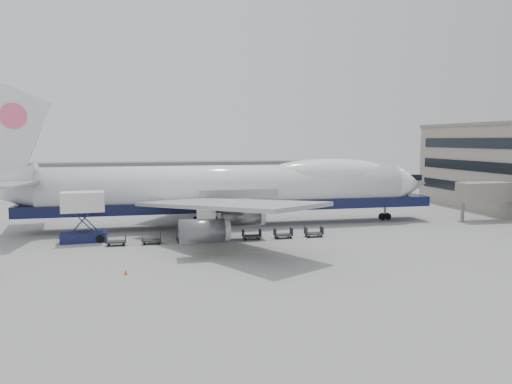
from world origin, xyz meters
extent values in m
plane|color=gray|center=(0.00, 0.00, 0.00)|extent=(260.00, 260.00, 0.00)
cube|color=gold|center=(0.00, -6.00, 0.01)|extent=(60.00, 0.15, 0.01)
cube|color=gray|center=(40.00, 8.00, 4.50)|extent=(9.00, 3.00, 3.00)
cylinder|color=slate|center=(36.00, 8.00, 1.50)|extent=(0.50, 0.50, 3.00)
cube|color=slate|center=(-10.00, 70.00, 3.50)|extent=(110.00, 8.00, 7.00)
cylinder|color=white|center=(0.00, 12.00, 5.70)|extent=(52.00, 6.40, 6.40)
cube|color=#0F153A|center=(1.00, 12.00, 3.14)|extent=(60.00, 5.76, 1.50)
cone|color=white|center=(29.00, 12.00, 5.70)|extent=(6.00, 6.40, 6.40)
cone|color=white|center=(-30.50, 12.00, 6.30)|extent=(9.00, 6.40, 6.40)
ellipsoid|color=white|center=(15.60, 12.00, 7.46)|extent=(20.67, 5.78, 4.56)
cube|color=white|center=(-29.00, 12.00, 13.20)|extent=(10.52, 0.50, 13.56)
cylinder|color=#FA618D|center=(-28.50, 12.00, 15.70)|extent=(3.40, 0.30, 3.40)
cube|color=#9EA0A3|center=(-3.00, -2.28, 5.10)|extent=(20.35, 26.74, 2.26)
cube|color=#9EA0A3|center=(-3.00, 26.28, 5.10)|extent=(20.35, 26.74, 2.26)
cylinder|color=#595B60|center=(-6.00, 31.00, 2.90)|extent=(4.80, 2.60, 2.60)
cylinder|color=#595B60|center=(0.00, 22.00, 2.90)|extent=(4.80, 2.60, 2.60)
cylinder|color=#595B60|center=(0.00, 2.00, 2.90)|extent=(4.80, 2.60, 2.60)
cylinder|color=#595B60|center=(-6.00, -7.00, 2.90)|extent=(4.80, 2.60, 2.60)
cylinder|color=slate|center=(25.00, 12.00, 1.25)|extent=(0.36, 0.36, 2.50)
cylinder|color=black|center=(25.00, 12.00, 0.55)|extent=(1.10, 0.45, 1.10)
cylinder|color=slate|center=(-3.00, 9.00, 1.25)|extent=(0.36, 0.36, 2.50)
cylinder|color=black|center=(-3.00, 9.00, 0.55)|extent=(1.10, 0.45, 1.10)
cylinder|color=slate|center=(-3.00, 15.00, 1.25)|extent=(0.36, 0.36, 2.50)
cylinder|color=black|center=(-3.00, 15.00, 0.55)|extent=(1.10, 0.45, 1.10)
cube|color=#171C45|center=(-19.34, 4.50, 0.61)|extent=(5.73, 3.09, 1.22)
cube|color=silver|center=(-19.34, 4.50, 5.00)|extent=(5.31, 3.27, 2.44)
cube|color=#171C45|center=(-19.34, 3.28, 2.80)|extent=(3.94, 0.43, 4.36)
cube|color=#171C45|center=(-19.34, 5.72, 2.80)|extent=(3.94, 0.43, 4.36)
cube|color=slate|center=(-19.34, 6.27, 5.00)|extent=(2.75, 1.54, 0.15)
cylinder|color=black|center=(-21.33, 3.39, 0.50)|extent=(1.00, 0.39, 1.00)
cylinder|color=black|center=(-21.33, 5.61, 0.50)|extent=(1.00, 0.39, 1.00)
cylinder|color=black|center=(-17.34, 3.39, 0.50)|extent=(1.00, 0.39, 1.00)
cylinder|color=black|center=(-17.34, 5.61, 0.50)|extent=(1.00, 0.39, 1.00)
cone|color=#EC460C|center=(-13.75, -12.29, 0.25)|extent=(0.32, 0.32, 0.50)
cube|color=#EC460C|center=(-13.75, -12.29, 0.01)|extent=(0.34, 0.34, 0.03)
cube|color=#2D2D30|center=(-15.34, 1.27, 0.45)|extent=(2.30, 1.35, 0.18)
cube|color=#2D2D30|center=(-16.44, 1.27, 0.85)|extent=(0.08, 1.35, 0.90)
cube|color=#2D2D30|center=(-14.24, 1.27, 0.85)|extent=(0.08, 1.35, 0.90)
cylinder|color=black|center=(-16.19, 0.72, 0.15)|extent=(0.30, 0.12, 0.30)
cylinder|color=black|center=(-16.19, 1.82, 0.15)|extent=(0.30, 0.12, 0.30)
cylinder|color=black|center=(-14.49, 0.72, 0.15)|extent=(0.30, 0.12, 0.30)
cylinder|color=black|center=(-14.49, 1.82, 0.15)|extent=(0.30, 0.12, 0.30)
cube|color=#2D2D30|center=(-11.20, 1.27, 0.45)|extent=(2.30, 1.35, 0.18)
cube|color=#2D2D30|center=(-12.30, 1.27, 0.85)|extent=(0.08, 1.35, 0.90)
cube|color=#2D2D30|center=(-10.10, 1.27, 0.85)|extent=(0.08, 1.35, 0.90)
cylinder|color=black|center=(-12.05, 0.72, 0.15)|extent=(0.30, 0.12, 0.30)
cylinder|color=black|center=(-12.05, 1.82, 0.15)|extent=(0.30, 0.12, 0.30)
cylinder|color=black|center=(-10.35, 0.72, 0.15)|extent=(0.30, 0.12, 0.30)
cylinder|color=black|center=(-10.35, 1.82, 0.15)|extent=(0.30, 0.12, 0.30)
cube|color=#2D2D30|center=(-7.06, 1.27, 0.45)|extent=(2.30, 1.35, 0.18)
cube|color=#2D2D30|center=(-8.16, 1.27, 0.85)|extent=(0.08, 1.35, 0.90)
cube|color=#2D2D30|center=(-5.96, 1.27, 0.85)|extent=(0.08, 1.35, 0.90)
cylinder|color=black|center=(-7.91, 0.72, 0.15)|extent=(0.30, 0.12, 0.30)
cylinder|color=black|center=(-7.91, 1.82, 0.15)|extent=(0.30, 0.12, 0.30)
cylinder|color=black|center=(-6.21, 0.72, 0.15)|extent=(0.30, 0.12, 0.30)
cylinder|color=black|center=(-6.21, 1.82, 0.15)|extent=(0.30, 0.12, 0.30)
cube|color=#2D2D30|center=(-2.92, 1.27, 0.45)|extent=(2.30, 1.35, 0.18)
cube|color=#2D2D30|center=(-4.02, 1.27, 0.85)|extent=(0.08, 1.35, 0.90)
cube|color=#2D2D30|center=(-1.82, 1.27, 0.85)|extent=(0.08, 1.35, 0.90)
cylinder|color=black|center=(-3.77, 0.72, 0.15)|extent=(0.30, 0.12, 0.30)
cylinder|color=black|center=(-3.77, 1.82, 0.15)|extent=(0.30, 0.12, 0.30)
cylinder|color=black|center=(-2.07, 0.72, 0.15)|extent=(0.30, 0.12, 0.30)
cylinder|color=black|center=(-2.07, 1.82, 0.15)|extent=(0.30, 0.12, 0.30)
cube|color=#2D2D30|center=(1.22, 1.27, 0.45)|extent=(2.30, 1.35, 0.18)
cube|color=#2D2D30|center=(0.12, 1.27, 0.85)|extent=(0.08, 1.35, 0.90)
cube|color=#2D2D30|center=(2.32, 1.27, 0.85)|extent=(0.08, 1.35, 0.90)
cylinder|color=black|center=(0.37, 0.72, 0.15)|extent=(0.30, 0.12, 0.30)
cylinder|color=black|center=(0.37, 1.82, 0.15)|extent=(0.30, 0.12, 0.30)
cylinder|color=black|center=(2.07, 0.72, 0.15)|extent=(0.30, 0.12, 0.30)
cylinder|color=black|center=(2.07, 1.82, 0.15)|extent=(0.30, 0.12, 0.30)
cube|color=#2D2D30|center=(5.36, 1.27, 0.45)|extent=(2.30, 1.35, 0.18)
cube|color=#2D2D30|center=(4.26, 1.27, 0.85)|extent=(0.08, 1.35, 0.90)
cube|color=#2D2D30|center=(6.46, 1.27, 0.85)|extent=(0.08, 1.35, 0.90)
cylinder|color=black|center=(4.51, 0.72, 0.15)|extent=(0.30, 0.12, 0.30)
cylinder|color=black|center=(4.51, 1.82, 0.15)|extent=(0.30, 0.12, 0.30)
cylinder|color=black|center=(6.21, 0.72, 0.15)|extent=(0.30, 0.12, 0.30)
cylinder|color=black|center=(6.21, 1.82, 0.15)|extent=(0.30, 0.12, 0.30)
cube|color=#2D2D30|center=(9.50, 1.27, 0.45)|extent=(2.30, 1.35, 0.18)
cube|color=#2D2D30|center=(8.40, 1.27, 0.85)|extent=(0.08, 1.35, 0.90)
cube|color=#2D2D30|center=(10.60, 1.27, 0.85)|extent=(0.08, 1.35, 0.90)
cylinder|color=black|center=(8.65, 0.72, 0.15)|extent=(0.30, 0.12, 0.30)
cylinder|color=black|center=(8.65, 1.82, 0.15)|extent=(0.30, 0.12, 0.30)
cylinder|color=black|center=(10.35, 0.72, 0.15)|extent=(0.30, 0.12, 0.30)
cylinder|color=black|center=(10.35, 1.82, 0.15)|extent=(0.30, 0.12, 0.30)
camera|label=1|loc=(-11.71, -59.50, 12.59)|focal=35.00mm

